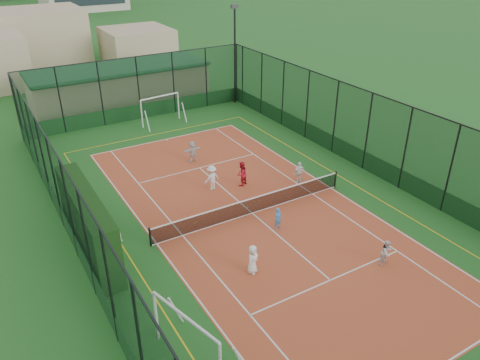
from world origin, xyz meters
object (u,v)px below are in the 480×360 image
object	(u,v)px
child_near_left	(253,259)
child_far_back	(193,151)
floodlight_ne	(235,56)
child_far_left	(212,178)
child_near_mid	(278,218)
white_bench	(106,245)
child_near_right	(387,252)
child_far_right	(299,172)
futsal_goal_near	(186,341)
coach	(241,174)
clubhouse	(120,84)
futsal_goal_far	(161,110)

from	to	relation	value
child_near_left	child_far_back	xyz separation A→B (m)	(2.73, 11.75, -0.00)
floodlight_ne	child_far_left	size ratio (longest dim) A/B	5.42
child_far_back	child_near_mid	bearing A→B (deg)	89.41
white_bench	child_near_right	size ratio (longest dim) A/B	1.29
child_far_right	child_far_back	xyz separation A→B (m)	(-4.18, 6.01, 0.01)
futsal_goal_near	child_near_mid	distance (m)	9.30
child_near_left	child_far_left	size ratio (longest dim) A/B	0.92
futsal_goal_near	child_far_left	world-z (taller)	futsal_goal_near
child_near_right	coach	size ratio (longest dim) A/B	0.82
futsal_goal_near	child_far_back	distance (m)	16.56
child_near_left	child_near_mid	distance (m)	3.74
white_bench	child_far_right	xyz separation A→B (m)	(12.09, 1.05, 0.24)
coach	futsal_goal_near	bearing A→B (deg)	27.43
clubhouse	futsal_goal_far	size ratio (longest dim) A/B	4.52
floodlight_ne	futsal_goal_far	world-z (taller)	floodlight_ne
white_bench	child_far_right	size ratio (longest dim) A/B	1.18
futsal_goal_near	child_near_left	xyz separation A→B (m)	(4.62, 3.08, -0.41)
white_bench	child_near_mid	size ratio (longest dim) A/B	1.34
clubhouse	coach	size ratio (longest dim) A/B	10.08
child_near_mid	coach	world-z (taller)	coach
child_near_left	futsal_goal_far	bearing A→B (deg)	45.92
child_far_left	child_far_right	xyz separation A→B (m)	(4.91, -1.91, -0.08)
white_bench	child_far_left	bearing A→B (deg)	6.92
futsal_goal_far	child_far_right	bearing A→B (deg)	-83.09
futsal_goal_far	clubhouse	bearing A→B (deg)	91.82
child_far_back	child_near_right	bearing A→B (deg)	99.01
white_bench	child_far_back	xyz separation A→B (m)	(7.91, 7.07, 0.25)
child_near_right	child_near_mid	bearing A→B (deg)	109.52
child_near_right	floodlight_ne	bearing A→B (deg)	68.10
child_near_right	child_far_left	bearing A→B (deg)	100.77
child_near_right	child_far_back	size ratio (longest dim) A/B	0.89
child_far_left	coach	distance (m)	1.81
futsal_goal_far	child_near_mid	world-z (taller)	futsal_goal_far
clubhouse	futsal_goal_near	xyz separation A→B (m)	(-7.24, -29.26, -0.46)
child_far_left	child_near_left	bearing A→B (deg)	67.81
child_far_right	floodlight_ne	bearing A→B (deg)	-105.07
white_bench	child_far_left	xyz separation A→B (m)	(7.18, 2.97, 0.32)
clubhouse	child_near_left	world-z (taller)	clubhouse
futsal_goal_near	clubhouse	bearing A→B (deg)	-29.30
futsal_goal_far	child_near_left	xyz separation A→B (m)	(-3.63, -19.39, -0.38)
coach	child_near_mid	bearing A→B (deg)	57.39
futsal_goal_near	child_near_left	distance (m)	5.57
floodlight_ne	child_far_back	distance (m)	12.86
white_bench	child_far_back	size ratio (longest dim) A/B	1.16
futsal_goal_near	futsal_goal_far	distance (m)	23.93
child_near_right	child_far_right	bearing A→B (deg)	72.35
child_near_left	child_near_mid	world-z (taller)	child_near_left
child_near_left	child_near_mid	xyz separation A→B (m)	(2.96, 2.28, -0.10)
futsal_goal_near	futsal_goal_far	size ratio (longest dim) A/B	1.03
white_bench	child_near_left	distance (m)	6.99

